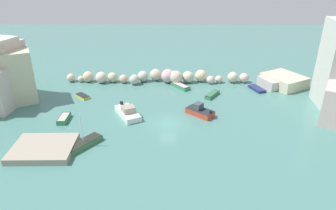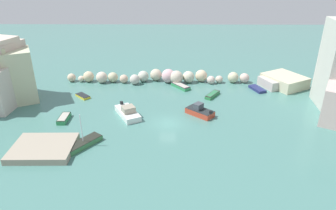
# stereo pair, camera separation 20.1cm
# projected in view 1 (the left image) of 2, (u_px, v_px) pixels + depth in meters

# --- Properties ---
(cove_water) EXTENTS (160.00, 160.00, 0.00)m
(cove_water) POSITION_uv_depth(u_px,v_px,m) (168.00, 123.00, 45.68)
(cove_water) COLOR #487C73
(cove_water) RESTS_ON ground
(rock_breakwater) EXTENTS (36.44, 4.41, 2.72)m
(rock_breakwater) POSITION_uv_depth(u_px,v_px,m) (161.00, 77.00, 60.84)
(rock_breakwater) COLOR beige
(rock_breakwater) RESTS_ON ground
(stone_dock) EXTENTS (7.78, 6.46, 0.85)m
(stone_dock) POSITION_uv_depth(u_px,v_px,m) (44.00, 148.00, 38.79)
(stone_dock) COLOR #9F9380
(stone_dock) RESTS_ON ground
(moored_boat_0) EXTENTS (4.45, 5.14, 4.60)m
(moored_boat_0) POSITION_uv_depth(u_px,v_px,m) (84.00, 144.00, 39.92)
(moored_boat_0) COLOR #3F7C4A
(moored_boat_0) RESTS_ON cove_water
(moored_boat_1) EXTENTS (4.75, 6.16, 1.81)m
(moored_boat_1) POSITION_uv_depth(u_px,v_px,m) (128.00, 112.00, 47.60)
(moored_boat_1) COLOR white
(moored_boat_1) RESTS_ON cove_water
(moored_boat_2) EXTENTS (3.06, 3.82, 0.60)m
(moored_boat_2) POSITION_uv_depth(u_px,v_px,m) (212.00, 95.00, 54.76)
(moored_boat_2) COLOR #318747
(moored_boat_2) RESTS_ON cove_water
(moored_boat_3) EXTENTS (1.34, 3.33, 0.68)m
(moored_boat_3) POSITION_uv_depth(u_px,v_px,m) (64.00, 118.00, 46.35)
(moored_boat_3) COLOR #328E52
(moored_boat_3) RESTS_ON cove_water
(moored_boat_4) EXTENTS (2.74, 3.93, 0.49)m
(moored_boat_4) POSITION_uv_depth(u_px,v_px,m) (257.00, 89.00, 57.53)
(moored_boat_4) COLOR navy
(moored_boat_4) RESTS_ON cove_water
(moored_boat_5) EXTENTS (3.74, 4.22, 0.65)m
(moored_boat_5) POSITION_uv_depth(u_px,v_px,m) (180.00, 86.00, 58.52)
(moored_boat_5) COLOR #318E55
(moored_boat_5) RESTS_ON cove_water
(moored_boat_6) EXTENTS (3.04, 3.02, 0.44)m
(moored_boat_6) POSITION_uv_depth(u_px,v_px,m) (83.00, 96.00, 54.40)
(moored_boat_6) COLOR yellow
(moored_boat_6) RESTS_ON cove_water
(moored_boat_7) EXTENTS (4.68, 4.45, 1.88)m
(moored_boat_7) POSITION_uv_depth(u_px,v_px,m) (200.00, 111.00, 48.05)
(moored_boat_7) COLOR #BF3F29
(moored_boat_7) RESTS_ON cove_water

